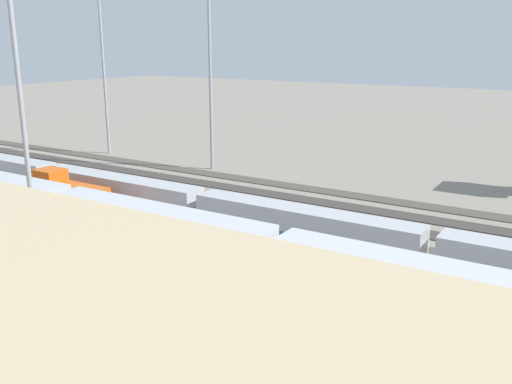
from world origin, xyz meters
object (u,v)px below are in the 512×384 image
Objects in this scene: train_on_track_4 at (185,205)px; light_mast_0 at (102,46)px; train_on_track_5 at (68,198)px; light_mast_2 at (210,45)px; train_on_track_6 at (276,262)px; light_mast_1 at (12,25)px.

train_on_track_4 is 4.77× the size of light_mast_0.
light_mast_2 reaches higher than train_on_track_5.
train_on_track_6 is at bearing 132.66° from light_mast_2.
train_on_track_5 is 40.62m from light_mast_0.
train_on_track_5 is at bearing 21.53° from train_on_track_4.
light_mast_0 is at bearing -50.44° from train_on_track_5.
light_mast_0 is at bearing -51.77° from light_mast_1.
light_mast_1 is (23.97, 3.77, 17.82)m from train_on_track_6.
light_mast_0 is 0.99× the size of light_mast_2.
light_mast_0 is (36.40, -23.71, 16.33)m from train_on_track_4.
light_mast_2 is (6.54, -36.88, -1.87)m from light_mast_1.
train_on_track_5 is 0.34× the size of light_mast_0.
train_on_track_6 is at bearing 170.47° from train_on_track_5.
light_mast_2 reaches higher than train_on_track_4.
train_on_track_5 is 0.34× the size of light_mast_2.
light_mast_2 reaches higher than train_on_track_6.
light_mast_1 is (-29.53, 37.48, 2.06)m from light_mast_0.
light_mast_0 reaches higher than train_on_track_6.
train_on_track_5 is 21.09m from light_mast_1.
light_mast_1 reaches higher than train_on_track_5.
train_on_track_5 is at bearing -56.47° from light_mast_1.
train_on_track_4 is 31.41m from light_mast_2.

